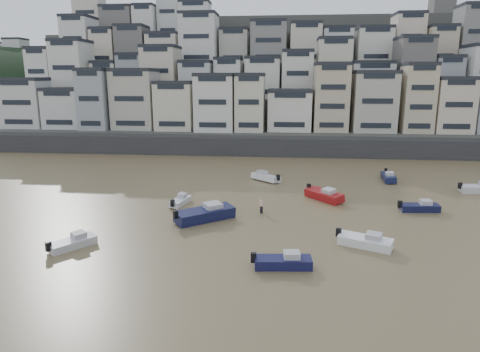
# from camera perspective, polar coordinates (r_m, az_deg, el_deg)

# --- Properties ---
(harbor_wall) EXTENTS (140.00, 3.00, 3.50)m
(harbor_wall) POSITION_cam_1_polar(r_m,az_deg,el_deg) (82.32, 5.56, 3.88)
(harbor_wall) COLOR #38383A
(harbor_wall) RESTS_ON ground
(hillside) EXTENTS (141.04, 66.00, 50.00)m
(hillside) POSITION_cam_1_polar(r_m,az_deg,el_deg) (121.22, 8.09, 12.09)
(hillside) COLOR #4C4C47
(hillside) RESTS_ON ground
(headland) EXTENTS (216.00, 135.00, 53.33)m
(headland) POSITION_cam_1_polar(r_m,az_deg,el_deg) (184.86, -29.17, 6.83)
(headland) COLOR black
(headland) RESTS_ON ground
(boat_a) EXTENTS (5.10, 2.09, 1.36)m
(boat_a) POSITION_cam_1_polar(r_m,az_deg,el_deg) (34.62, 5.77, -11.06)
(boat_a) COLOR #141641
(boat_a) RESTS_ON ground
(boat_b) EXTENTS (5.37, 3.62, 1.40)m
(boat_b) POSITION_cam_1_polar(r_m,az_deg,el_deg) (39.93, 16.36, -8.16)
(boat_b) COLOR white
(boat_b) RESTS_ON ground
(boat_c) EXTENTS (6.94, 6.23, 1.92)m
(boat_c) POSITION_cam_1_polar(r_m,az_deg,el_deg) (45.28, -4.71, -4.77)
(boat_c) COLOR #14183F
(boat_c) RESTS_ON ground
(boat_d) EXTENTS (4.84, 1.94, 1.29)m
(boat_d) POSITION_cam_1_polar(r_m,az_deg,el_deg) (52.31, 22.83, -3.68)
(boat_d) COLOR #12153A
(boat_d) RESTS_ON ground
(boat_e) EXTENTS (5.18, 5.72, 1.59)m
(boat_e) POSITION_cam_1_polar(r_m,az_deg,el_deg) (53.67, 11.14, -2.31)
(boat_e) COLOR maroon
(boat_e) RESTS_ON ground
(boat_f) EXTENTS (2.23, 4.33, 1.13)m
(boat_f) POSITION_cam_1_polar(r_m,az_deg,el_deg) (51.20, -7.97, -3.20)
(boat_f) COLOR silver
(boat_f) RESTS_ON ground
(boat_g) EXTENTS (5.44, 2.14, 1.45)m
(boat_g) POSITION_cam_1_polar(r_m,az_deg,el_deg) (64.12, 29.30, -1.31)
(boat_g) COLOR silver
(boat_g) RESTS_ON ground
(boat_h) EXTENTS (4.99, 4.71, 1.41)m
(boat_h) POSITION_cam_1_polar(r_m,az_deg,el_deg) (62.39, 3.45, -0.01)
(boat_h) COLOR silver
(boat_h) RESTS_ON ground
(boat_i) EXTENTS (2.05, 5.36, 1.44)m
(boat_i) POSITION_cam_1_polar(r_m,az_deg,el_deg) (66.06, 19.19, 0.02)
(boat_i) COLOR #14193F
(boat_i) RESTS_ON ground
(boat_j) EXTENTS (3.84, 4.52, 1.23)m
(boat_j) POSITION_cam_1_polar(r_m,az_deg,el_deg) (40.95, -21.43, -8.14)
(boat_j) COLOR silver
(boat_j) RESTS_ON ground
(person_pink) EXTENTS (0.44, 0.44, 1.74)m
(person_pink) POSITION_cam_1_polar(r_m,az_deg,el_deg) (47.61, 2.88, -3.96)
(person_pink) COLOR beige
(person_pink) RESTS_ON ground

